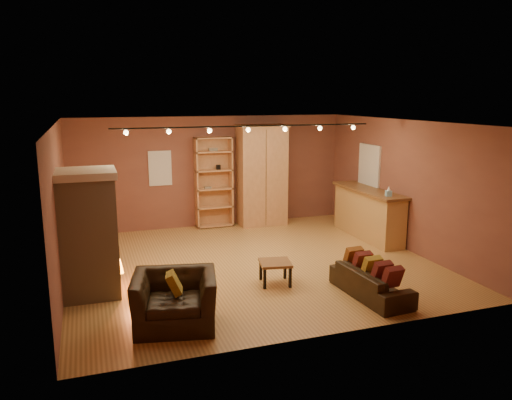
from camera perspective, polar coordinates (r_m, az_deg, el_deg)
name	(u,v)px	position (r m, az deg, el deg)	size (l,w,h in m)	color
floor	(252,263)	(10.07, -0.50, -7.26)	(7.00, 7.00, 0.00)	#A4743A
ceiling	(251,122)	(9.54, -0.53, 8.86)	(7.00, 7.00, 0.00)	brown
back_wall	(211,172)	(12.79, -5.12, 3.25)	(7.00, 0.02, 2.80)	brown
left_wall	(59,208)	(9.25, -21.56, -0.83)	(0.02, 6.50, 2.80)	brown
right_wall	(404,185)	(11.29, 16.60, 1.67)	(0.02, 6.50, 2.80)	brown
fireplace	(89,233)	(8.73, -18.54, -3.62)	(1.01, 0.98, 2.12)	tan
back_window	(160,168)	(12.51, -10.91, 3.58)	(0.56, 0.04, 0.86)	silver
bookcase	(213,181)	(12.71, -4.92, 2.13)	(0.94, 0.37, 2.30)	tan
armoire	(262,175)	(12.85, 0.66, 2.87)	(1.27, 0.72, 2.59)	tan
bar_counter	(368,213)	(12.04, 12.69, -1.46)	(0.65, 2.43, 1.16)	tan
tissue_box	(389,192)	(11.17, 14.92, 0.88)	(0.13, 0.13, 0.21)	#85BAD5
right_window	(369,165)	(12.39, 12.82, 3.89)	(0.05, 0.90, 1.00)	silver
loveseat	(371,277)	(8.60, 13.01, -8.55)	(0.57, 1.65, 0.71)	black
armchair	(174,291)	(7.41, -9.30, -10.27)	(1.32, 1.00, 1.04)	black
coffee_table	(275,265)	(8.93, 2.21, -7.42)	(0.63, 0.63, 0.41)	brown
track_rail	(248,128)	(9.73, -0.90, 8.23)	(5.20, 0.09, 0.13)	black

